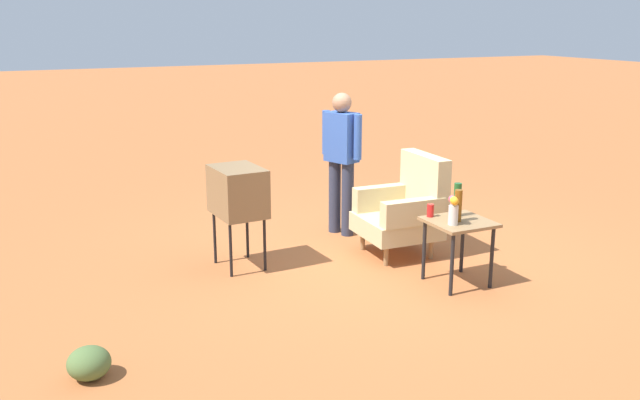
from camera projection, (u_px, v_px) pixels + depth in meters
name	position (u px, v px, depth m)	size (l,w,h in m)	color
ground_plane	(379.00, 256.00, 7.24)	(60.00, 60.00, 0.00)	#AD6033
armchair	(406.00, 208.00, 7.21)	(0.81, 0.81, 1.06)	#937047
side_table	(459.00, 230.00, 6.37)	(0.56, 0.56, 0.62)	black
tv_on_stand	(238.00, 192.00, 6.74)	(0.63, 0.48, 1.03)	black
person_standing	(341.00, 155.00, 7.77)	(0.54, 0.34, 1.64)	#2D3347
bottle_tall_amber	(458.00, 206.00, 6.28)	(0.07, 0.07, 0.30)	brown
soda_can_red	(430.00, 210.00, 6.45)	(0.07, 0.07, 0.12)	red
bottle_wine_green	(457.00, 200.00, 6.45)	(0.07, 0.07, 0.32)	#1E5623
flower_vase	(453.00, 209.00, 6.18)	(0.14, 0.10, 0.27)	silver
shrub_mid	(89.00, 363.00, 4.76)	(0.30, 0.30, 0.23)	#516B38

